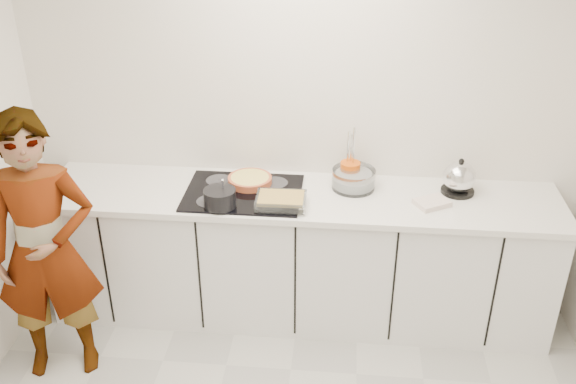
# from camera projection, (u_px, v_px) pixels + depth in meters

# --- Properties ---
(wall_back) EXTENTS (3.60, 0.00, 2.60)m
(wall_back) POSITION_uv_depth(u_px,v_px,m) (304.00, 117.00, 4.08)
(wall_back) COLOR white
(wall_back) RESTS_ON ground
(base_cabinets) EXTENTS (3.20, 0.58, 0.87)m
(base_cabinets) POSITION_uv_depth(u_px,v_px,m) (299.00, 258.00, 4.21)
(base_cabinets) COLOR white
(base_cabinets) RESTS_ON floor
(countertop) EXTENTS (3.24, 0.64, 0.04)m
(countertop) POSITION_uv_depth(u_px,v_px,m) (300.00, 198.00, 4.00)
(countertop) COLOR white
(countertop) RESTS_ON base_cabinets
(hob) EXTENTS (0.72, 0.54, 0.01)m
(hob) POSITION_uv_depth(u_px,v_px,m) (243.00, 193.00, 3.99)
(hob) COLOR black
(hob) RESTS_ON countertop
(tart_dish) EXTENTS (0.37, 0.37, 0.05)m
(tart_dish) POSITION_uv_depth(u_px,v_px,m) (250.00, 180.00, 4.08)
(tart_dish) COLOR #B7512E
(tart_dish) RESTS_ON hob
(saucepan) EXTENTS (0.22, 0.22, 0.18)m
(saucepan) POSITION_uv_depth(u_px,v_px,m) (220.00, 198.00, 3.81)
(saucepan) COLOR black
(saucepan) RESTS_ON hob
(baking_dish) EXTENTS (0.30, 0.22, 0.06)m
(baking_dish) POSITION_uv_depth(u_px,v_px,m) (281.00, 200.00, 3.83)
(baking_dish) COLOR silver
(baking_dish) RESTS_ON hob
(mixing_bowl) EXTENTS (0.29, 0.29, 0.13)m
(mixing_bowl) POSITION_uv_depth(u_px,v_px,m) (353.00, 180.00, 4.04)
(mixing_bowl) COLOR silver
(mixing_bowl) RESTS_ON countertop
(tea_towel) EXTENTS (0.24, 0.22, 0.03)m
(tea_towel) POSITION_uv_depth(u_px,v_px,m) (432.00, 203.00, 3.86)
(tea_towel) COLOR white
(tea_towel) RESTS_ON countertop
(kettle) EXTENTS (0.25, 0.25, 0.23)m
(kettle) POSITION_uv_depth(u_px,v_px,m) (459.00, 178.00, 3.97)
(kettle) COLOR black
(kettle) RESTS_ON countertop
(utensil_crock) EXTENTS (0.13, 0.13, 0.16)m
(utensil_crock) POSITION_uv_depth(u_px,v_px,m) (350.00, 174.00, 4.07)
(utensil_crock) COLOR #D65109
(utensil_crock) RESTS_ON countertop
(cook) EXTENTS (0.68, 0.54, 1.65)m
(cook) POSITION_uv_depth(u_px,v_px,m) (45.00, 251.00, 3.58)
(cook) COLOR white
(cook) RESTS_ON floor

